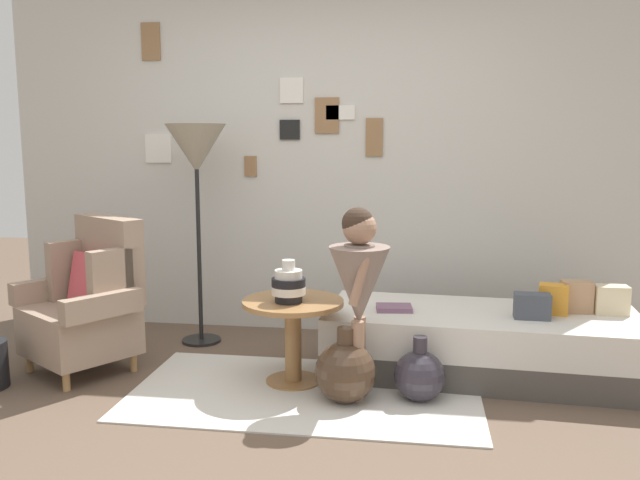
{
  "coord_description": "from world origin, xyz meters",
  "views": [
    {
      "loc": [
        0.74,
        -2.97,
        1.46
      ],
      "look_at": [
        0.15,
        0.95,
        0.85
      ],
      "focal_mm": 36.86,
      "sensor_mm": 36.0,
      "label": 1
    }
  ],
  "objects_px": {
    "person_child": "(359,279)",
    "demijohn_far": "(419,375)",
    "armchair": "(89,302)",
    "vase_striped": "(289,285)",
    "demijohn_near": "(345,371)",
    "side_table": "(293,323)",
    "book_on_daybed": "(394,308)",
    "floor_lamp": "(196,155)",
    "daybed": "(480,343)"
  },
  "relations": [
    {
      "from": "person_child",
      "to": "demijohn_far",
      "type": "xyz_separation_m",
      "value": [
        0.34,
        0.02,
        -0.55
      ]
    },
    {
      "from": "armchair",
      "to": "vase_striped",
      "type": "bearing_deg",
      "value": -4.63
    },
    {
      "from": "armchair",
      "to": "demijohn_near",
      "type": "bearing_deg",
      "value": -9.98
    },
    {
      "from": "side_table",
      "to": "person_child",
      "type": "relative_size",
      "value": 0.55
    },
    {
      "from": "vase_striped",
      "to": "demijohn_far",
      "type": "distance_m",
      "value": 0.9
    },
    {
      "from": "vase_striped",
      "to": "book_on_daybed",
      "type": "xyz_separation_m",
      "value": [
        0.6,
        0.34,
        -0.2
      ]
    },
    {
      "from": "armchair",
      "to": "floor_lamp",
      "type": "bearing_deg",
      "value": 52.03
    },
    {
      "from": "daybed",
      "to": "side_table",
      "type": "bearing_deg",
      "value": -163.88
    },
    {
      "from": "daybed",
      "to": "person_child",
      "type": "relative_size",
      "value": 1.78
    },
    {
      "from": "book_on_daybed",
      "to": "demijohn_near",
      "type": "distance_m",
      "value": 0.63
    },
    {
      "from": "side_table",
      "to": "floor_lamp",
      "type": "height_order",
      "value": "floor_lamp"
    },
    {
      "from": "person_child",
      "to": "demijohn_near",
      "type": "relative_size",
      "value": 2.55
    },
    {
      "from": "armchair",
      "to": "demijohn_far",
      "type": "xyz_separation_m",
      "value": [
        2.08,
        -0.21,
        -0.29
      ]
    },
    {
      "from": "side_table",
      "to": "person_child",
      "type": "distance_m",
      "value": 0.55
    },
    {
      "from": "daybed",
      "to": "book_on_daybed",
      "type": "bearing_deg",
      "value": -175.73
    },
    {
      "from": "armchair",
      "to": "book_on_daybed",
      "type": "relative_size",
      "value": 4.41
    },
    {
      "from": "side_table",
      "to": "demijohn_far",
      "type": "xyz_separation_m",
      "value": [
        0.75,
        -0.16,
        -0.23
      ]
    },
    {
      "from": "book_on_daybed",
      "to": "daybed",
      "type": "bearing_deg",
      "value": 4.27
    },
    {
      "from": "person_child",
      "to": "side_table",
      "type": "bearing_deg",
      "value": 156.0
    },
    {
      "from": "armchair",
      "to": "vase_striped",
      "type": "relative_size",
      "value": 3.85
    },
    {
      "from": "vase_striped",
      "to": "demijohn_near",
      "type": "relative_size",
      "value": 0.59
    },
    {
      "from": "armchair",
      "to": "demijohn_far",
      "type": "height_order",
      "value": "armchair"
    },
    {
      "from": "floor_lamp",
      "to": "demijohn_near",
      "type": "bearing_deg",
      "value": -39.26
    },
    {
      "from": "vase_striped",
      "to": "demijohn_near",
      "type": "height_order",
      "value": "vase_striped"
    },
    {
      "from": "daybed",
      "to": "person_child",
      "type": "distance_m",
      "value": 1.01
    },
    {
      "from": "armchair",
      "to": "book_on_daybed",
      "type": "xyz_separation_m",
      "value": [
        1.92,
        0.23,
        -0.02
      ]
    },
    {
      "from": "daybed",
      "to": "demijohn_near",
      "type": "relative_size",
      "value": 4.54
    },
    {
      "from": "book_on_daybed",
      "to": "floor_lamp",
      "type": "bearing_deg",
      "value": 163.26
    },
    {
      "from": "armchair",
      "to": "person_child",
      "type": "bearing_deg",
      "value": -7.74
    },
    {
      "from": "armchair",
      "to": "person_child",
      "type": "height_order",
      "value": "person_child"
    },
    {
      "from": "vase_striped",
      "to": "side_table",
      "type": "bearing_deg",
      "value": 75.03
    },
    {
      "from": "side_table",
      "to": "vase_striped",
      "type": "bearing_deg",
      "value": -104.97
    },
    {
      "from": "book_on_daybed",
      "to": "demijohn_far",
      "type": "bearing_deg",
      "value": -69.88
    },
    {
      "from": "person_child",
      "to": "book_on_daybed",
      "type": "distance_m",
      "value": 0.57
    },
    {
      "from": "daybed",
      "to": "vase_striped",
      "type": "distance_m",
      "value": 1.27
    },
    {
      "from": "vase_striped",
      "to": "person_child",
      "type": "xyz_separation_m",
      "value": [
        0.42,
        -0.13,
        0.08
      ]
    },
    {
      "from": "vase_striped",
      "to": "person_child",
      "type": "distance_m",
      "value": 0.45
    },
    {
      "from": "vase_striped",
      "to": "floor_lamp",
      "type": "xyz_separation_m",
      "value": [
        -0.8,
        0.76,
        0.73
      ]
    },
    {
      "from": "daybed",
      "to": "demijohn_far",
      "type": "distance_m",
      "value": 0.62
    },
    {
      "from": "daybed",
      "to": "demijohn_near",
      "type": "xyz_separation_m",
      "value": [
        -0.78,
        -0.57,
        -0.02
      ]
    },
    {
      "from": "armchair",
      "to": "person_child",
      "type": "relative_size",
      "value": 0.89
    },
    {
      "from": "daybed",
      "to": "demijohn_near",
      "type": "bearing_deg",
      "value": -144.21
    },
    {
      "from": "person_child",
      "to": "demijohn_far",
      "type": "bearing_deg",
      "value": 3.55
    },
    {
      "from": "vase_striped",
      "to": "demijohn_near",
      "type": "bearing_deg",
      "value": -27.73
    },
    {
      "from": "daybed",
      "to": "vase_striped",
      "type": "bearing_deg",
      "value": -161.66
    },
    {
      "from": "floor_lamp",
      "to": "daybed",
      "type": "bearing_deg",
      "value": -11.14
    },
    {
      "from": "armchair",
      "to": "floor_lamp",
      "type": "height_order",
      "value": "floor_lamp"
    },
    {
      "from": "side_table",
      "to": "floor_lamp",
      "type": "distance_m",
      "value": 1.46
    },
    {
      "from": "book_on_daybed",
      "to": "side_table",
      "type": "bearing_deg",
      "value": -154.13
    },
    {
      "from": "demijohn_far",
      "to": "demijohn_near",
      "type": "bearing_deg",
      "value": -169.09
    }
  ]
}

